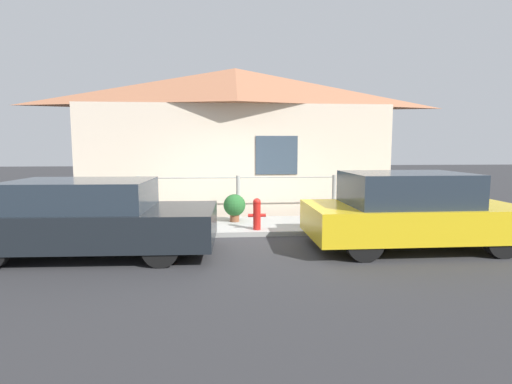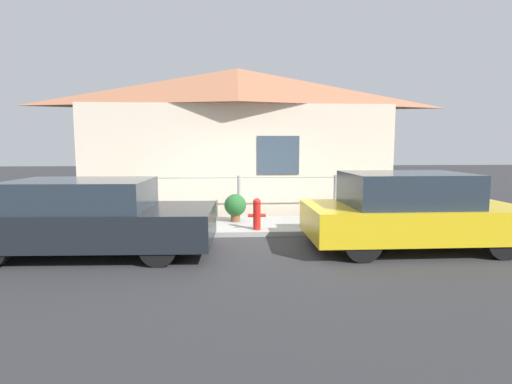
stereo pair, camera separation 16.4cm
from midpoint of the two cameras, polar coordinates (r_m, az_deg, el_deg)
ground_plane at (r=8.26m, az=-2.62°, el=-6.47°), size 60.00×60.00×0.00m
sidewalk at (r=9.15m, az=-2.85°, el=-4.86°), size 24.00×1.84×0.10m
house at (r=11.44m, az=-3.36°, el=13.47°), size 8.66×2.23×4.03m
fence at (r=9.81m, az=-3.02°, el=-0.35°), size 4.90×0.10×1.05m
car_left at (r=7.43m, az=-23.21°, el=-3.39°), size 4.21×1.91×1.29m
car_right at (r=7.79m, az=20.64°, el=-2.52°), size 3.84×1.81×1.39m
fire_hydrant at (r=8.44m, az=-0.43°, el=-3.05°), size 0.38×0.17×0.67m
potted_plant_near_hydrant at (r=9.35m, az=-3.59°, el=-2.00°), size 0.52×0.52×0.65m
potted_plant_by_fence at (r=9.89m, az=-19.51°, el=-2.60°), size 0.35×0.35×0.45m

